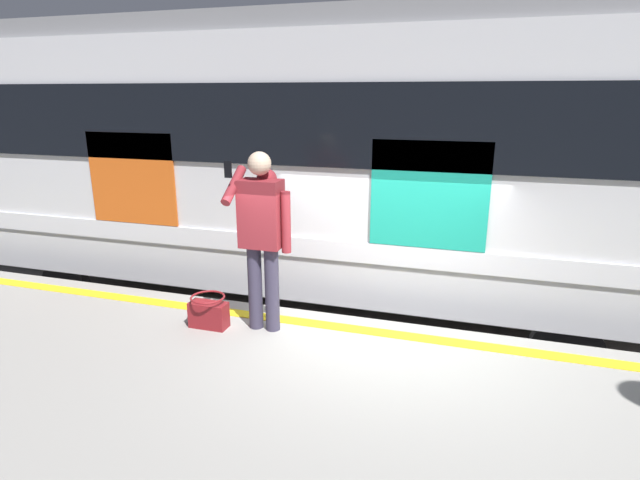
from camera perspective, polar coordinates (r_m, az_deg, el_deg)
The scene contains 7 objects.
ground_plane at distance 5.98m, azimuth 5.82°, elevation -18.52°, with size 23.90×23.90×0.00m, color #4C4742.
safety_line at distance 5.16m, azimuth 5.49°, elevation -10.08°, with size 14.62×0.16×0.01m, color yellow.
track_rail_near at distance 6.99m, azimuth 7.94°, elevation -12.32°, with size 19.40×0.08×0.16m, color slate.
track_rail_far at distance 8.27m, azimuth 9.61°, elevation -7.71°, with size 19.40×0.08×0.16m, color slate.
train_carriage at distance 7.23m, azimuth -1.58°, elevation 9.90°, with size 10.53×2.82×4.14m.
passenger at distance 4.88m, azimuth -6.49°, elevation 1.37°, with size 0.57×0.55×1.76m.
handbag at distance 5.28m, azimuth -12.35°, elevation -7.95°, with size 0.38×0.35×0.33m.
Camera 1 is at (-0.90, 4.84, 3.39)m, focal length 28.62 mm.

